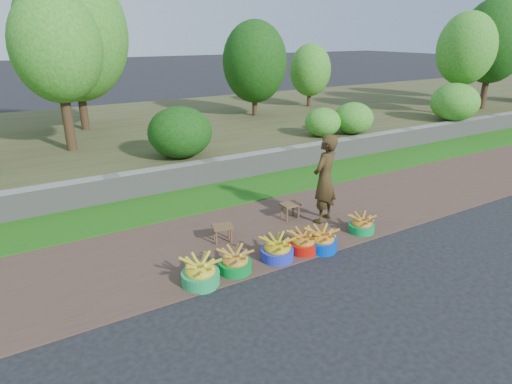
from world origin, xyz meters
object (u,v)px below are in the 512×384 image
basin_d (303,242)px  stool_right (290,207)px  basin_e (322,240)px  vendor_woman (325,179)px  basin_b (235,262)px  stool_left (222,229)px  basin_c (277,250)px  basin_a (200,273)px  basin_f (362,225)px

basin_d → stool_right: basin_d is taller
basin_e → vendor_woman: bearing=50.1°
basin_b → stool_left: basin_b is taller
basin_e → stool_right: 1.29m
stool_right → basin_b: bearing=-147.2°
basin_c → basin_d: size_ratio=1.05×
basin_b → vendor_woman: 2.47m
basin_d → stool_left: size_ratio=1.28×
basin_a → basin_d: bearing=1.1°
stool_right → basin_f: bearing=-56.3°
stool_right → basin_a: bearing=-153.1°
basin_a → stool_left: 1.30m
basin_c → basin_a: bearing=-178.7°
basin_b → basin_d: size_ratio=1.01×
basin_f → stool_right: bearing=123.7°
basin_b → basin_d: bearing=-0.3°
basin_d → vendor_woman: size_ratio=0.30×
basin_a → basin_b: basin_a is taller
vendor_woman → stool_left: bearing=-29.0°
basin_a → basin_f: bearing=1.4°
stool_left → stool_right: stool_right is taller
basin_a → basin_f: basin_a is taller
basin_f → stool_right: (-0.75, 1.12, 0.11)m
basin_f → vendor_woman: 1.04m
basin_b → stool_right: (1.79, 1.15, 0.09)m
basin_b → stool_left: size_ratio=1.28×
basin_a → basin_c: (1.30, 0.03, -0.01)m
stool_left → basin_a: bearing=-130.3°
basin_c → vendor_woman: vendor_woman is taller
stool_right → vendor_woman: vendor_woman is taller
basin_f → vendor_woman: size_ratio=0.27×
basin_d → basin_e: size_ratio=0.97×
basin_d → basin_f: (1.31, 0.04, -0.01)m
basin_a → basin_b: 0.57m
stool_left → vendor_woman: bearing=-5.7°
basin_e → stool_left: bearing=140.0°
basin_d → basin_f: 1.31m
basin_c → stool_right: size_ratio=1.50×
basin_c → basin_e: (0.80, -0.10, -0.00)m
basin_d → basin_f: basin_d is taller
basin_b → vendor_woman: (2.25, 0.75, 0.68)m
basin_b → basin_e: bearing=-4.1°
basin_c → basin_f: (1.81, 0.05, -0.02)m
basin_d → basin_a: bearing=-178.9°
basin_c → stool_right: bearing=47.7°
basin_a → stool_left: basin_a is taller
basin_b → basin_d: (1.23, -0.01, -0.00)m
basin_b → stool_left: bearing=74.1°
basin_a → basin_e: size_ratio=1.07×
basin_f → stool_left: (-2.27, 0.91, 0.10)m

